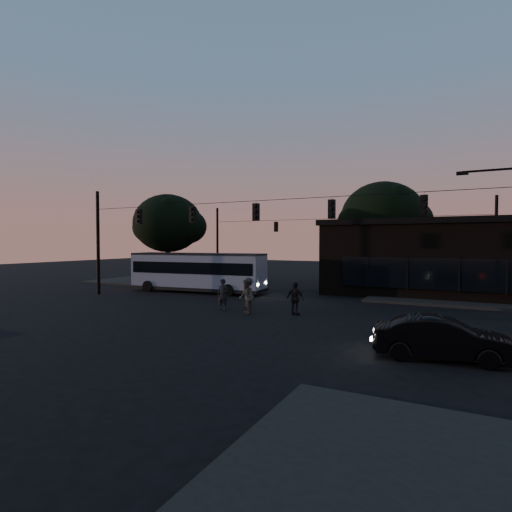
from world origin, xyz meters
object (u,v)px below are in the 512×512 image
at_px(car, 443,339).
at_px(bus, 197,270).
at_px(pedestrian_a, 223,295).
at_px(pedestrian_c, 295,298).
at_px(building, 437,257).
at_px(pedestrian_b, 246,297).
at_px(pedestrian_d, 249,293).

bearing_deg(car, bus, 51.84).
xyz_separation_m(pedestrian_a, pedestrian_c, (4.15, 0.49, -0.01)).
bearing_deg(building, car, -86.49).
xyz_separation_m(car, pedestrian_a, (-11.33, 4.76, 0.18)).
relative_size(bus, pedestrian_b, 5.80).
bearing_deg(pedestrian_d, building, -94.51).
bearing_deg(pedestrian_c, bus, -16.84).
bearing_deg(pedestrian_c, pedestrian_b, 33.03).
distance_m(building, pedestrian_b, 16.59).
bearing_deg(pedestrian_a, pedestrian_b, -19.79).
bearing_deg(pedestrian_c, pedestrian_a, 18.05).
height_order(pedestrian_a, pedestrian_c, pedestrian_a).
height_order(building, car, building).
height_order(car, pedestrian_b, pedestrian_b).
relative_size(pedestrian_a, pedestrian_b, 0.95).
xyz_separation_m(pedestrian_a, pedestrian_d, (0.83, 1.50, -0.01)).
bearing_deg(bus, car, -37.51).
relative_size(pedestrian_a, pedestrian_d, 1.02).
height_order(pedestrian_b, pedestrian_c, pedestrian_b).
distance_m(building, car, 18.60).
xyz_separation_m(car, pedestrian_c, (-7.17, 5.24, 0.17)).
xyz_separation_m(car, pedestrian_b, (-9.58, 4.29, 0.23)).
bearing_deg(building, pedestrian_d, -127.51).
distance_m(pedestrian_b, pedestrian_d, 2.17).
xyz_separation_m(building, car, (1.13, -18.46, -2.01)).
distance_m(pedestrian_a, pedestrian_b, 1.81).
relative_size(pedestrian_c, pedestrian_d, 1.00).
bearing_deg(car, building, -2.99).
xyz_separation_m(building, pedestrian_d, (-9.37, -12.20, -1.84)).
bearing_deg(pedestrian_b, pedestrian_c, 74.47).
bearing_deg(pedestrian_b, pedestrian_d, 167.88).
distance_m(building, bus, 17.98).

